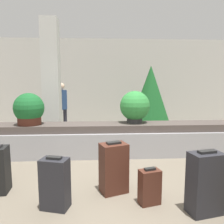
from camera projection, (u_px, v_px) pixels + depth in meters
ground_plane at (118, 190)px, 3.18m from camera, size 18.00×18.00×0.00m
back_wall at (106, 81)px, 8.41m from camera, size 18.00×0.06×3.20m
carousel at (112, 139)px, 4.76m from camera, size 7.43×0.75×0.68m
pillar at (52, 81)px, 5.78m from camera, size 0.43×0.43×3.20m
suitcase_0 at (205, 183)px, 2.58m from camera, size 0.43×0.32×0.78m
suitcase_1 at (55, 184)px, 2.69m from camera, size 0.38×0.29×0.67m
suitcase_2 at (150, 187)px, 2.80m from camera, size 0.30×0.23×0.48m
suitcase_4 at (114, 168)px, 3.10m from camera, size 0.43×0.37×0.74m
potted_plant_0 at (29, 110)px, 4.55m from camera, size 0.63×0.63×0.67m
potted_plant_1 at (135, 107)px, 4.78m from camera, size 0.65×0.65×0.70m
traveler_0 at (61, 104)px, 6.69m from camera, size 0.36×0.35×1.55m
decorated_tree at (150, 97)px, 6.58m from camera, size 1.31×1.31×2.06m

